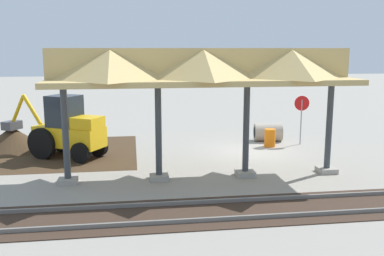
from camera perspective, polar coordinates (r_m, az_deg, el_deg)
name	(u,v)px	position (r m, az deg, el deg)	size (l,w,h in m)	color
ground_plane	(251,151)	(20.89, 7.84, -3.07)	(120.00, 120.00, 0.00)	gray
dirt_work_zone	(41,153)	(21.47, -19.51, -3.20)	(8.96, 7.00, 0.01)	#42301E
platform_canopy	(203,69)	(15.82, 1.51, 7.90)	(11.25, 3.20, 4.90)	#9E998E
rail_tracks	(316,206)	(14.13, 16.24, -9.98)	(60.00, 2.58, 0.15)	slate
stop_sign	(302,109)	(22.56, 14.41, 2.41)	(0.76, 0.12, 2.52)	gray
backhoe	(66,130)	(20.20, -16.42, -0.21)	(5.10, 3.67, 2.82)	#EAB214
dirt_mound	(13,150)	(22.65, -22.74, -2.74)	(6.38, 6.38, 2.33)	#42301E
concrete_pipe	(268,132)	(23.23, 10.09, -0.57)	(1.56, 1.13, 0.94)	#9E9384
traffic_barrel	(270,138)	(21.90, 10.34, -1.30)	(0.56, 0.56, 0.90)	orange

